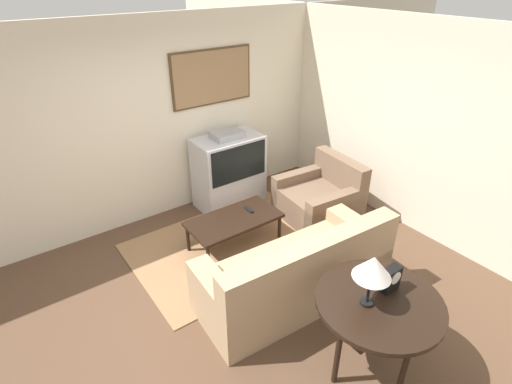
{
  "coord_description": "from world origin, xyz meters",
  "views": [
    {
      "loc": [
        -1.84,
        -2.74,
        3.17
      ],
      "look_at": [
        0.66,
        0.71,
        0.75
      ],
      "focal_mm": 28.0,
      "sensor_mm": 36.0,
      "label": 1
    }
  ],
  "objects_px": {
    "couch": "(297,275)",
    "coffee_table": "(234,221)",
    "console_table": "(379,307)",
    "armchair": "(320,199)",
    "table_lamp": "(373,268)",
    "mantel_clock": "(391,279)",
    "tv": "(229,171)"
  },
  "relations": [
    {
      "from": "mantel_clock",
      "to": "coffee_table",
      "type": "bearing_deg",
      "value": 94.42
    },
    {
      "from": "coffee_table",
      "to": "tv",
      "type": "bearing_deg",
      "value": 60.57
    },
    {
      "from": "tv",
      "to": "mantel_clock",
      "type": "xyz_separation_m",
      "value": [
        -0.37,
        -3.1,
        0.35
      ]
    },
    {
      "from": "tv",
      "to": "table_lamp",
      "type": "height_order",
      "value": "table_lamp"
    },
    {
      "from": "console_table",
      "to": "table_lamp",
      "type": "relative_size",
      "value": 2.23
    },
    {
      "from": "console_table",
      "to": "coffee_table",
      "type": "bearing_deg",
      "value": 90.06
    },
    {
      "from": "couch",
      "to": "mantel_clock",
      "type": "relative_size",
      "value": 9.33
    },
    {
      "from": "coffee_table",
      "to": "console_table",
      "type": "relative_size",
      "value": 1.1
    },
    {
      "from": "couch",
      "to": "console_table",
      "type": "distance_m",
      "value": 1.09
    },
    {
      "from": "couch",
      "to": "armchair",
      "type": "xyz_separation_m",
      "value": [
        1.37,
        1.06,
        -0.05
      ]
    },
    {
      "from": "couch",
      "to": "mantel_clock",
      "type": "height_order",
      "value": "mantel_clock"
    },
    {
      "from": "tv",
      "to": "couch",
      "type": "xyz_separation_m",
      "value": [
        -0.52,
        -2.12,
        -0.22
      ]
    },
    {
      "from": "tv",
      "to": "armchair",
      "type": "bearing_deg",
      "value": -51.41
    },
    {
      "from": "armchair",
      "to": "console_table",
      "type": "height_order",
      "value": "armchair"
    },
    {
      "from": "coffee_table",
      "to": "console_table",
      "type": "distance_m",
      "value": 2.22
    },
    {
      "from": "armchair",
      "to": "coffee_table",
      "type": "xyz_separation_m",
      "value": [
        -1.38,
        0.11,
        0.11
      ]
    },
    {
      "from": "coffee_table",
      "to": "console_table",
      "type": "height_order",
      "value": "console_table"
    },
    {
      "from": "armchair",
      "to": "couch",
      "type": "bearing_deg",
      "value": -46.94
    },
    {
      "from": "coffee_table",
      "to": "mantel_clock",
      "type": "relative_size",
      "value": 5.11
    },
    {
      "from": "console_table",
      "to": "mantel_clock",
      "type": "height_order",
      "value": "mantel_clock"
    },
    {
      "from": "tv",
      "to": "table_lamp",
      "type": "relative_size",
      "value": 2.45
    },
    {
      "from": "couch",
      "to": "coffee_table",
      "type": "height_order",
      "value": "couch"
    },
    {
      "from": "coffee_table",
      "to": "mantel_clock",
      "type": "distance_m",
      "value": 2.21
    },
    {
      "from": "table_lamp",
      "to": "mantel_clock",
      "type": "distance_m",
      "value": 0.38
    },
    {
      "from": "tv",
      "to": "table_lamp",
      "type": "bearing_deg",
      "value": -101.84
    },
    {
      "from": "console_table",
      "to": "mantel_clock",
      "type": "relative_size",
      "value": 4.65
    },
    {
      "from": "couch",
      "to": "coffee_table",
      "type": "distance_m",
      "value": 1.18
    },
    {
      "from": "armchair",
      "to": "mantel_clock",
      "type": "distance_m",
      "value": 2.45
    },
    {
      "from": "table_lamp",
      "to": "tv",
      "type": "bearing_deg",
      "value": 78.16
    },
    {
      "from": "console_table",
      "to": "armchair",
      "type": "bearing_deg",
      "value": 56.42
    },
    {
      "from": "tv",
      "to": "table_lamp",
      "type": "distance_m",
      "value": 3.22
    },
    {
      "from": "tv",
      "to": "console_table",
      "type": "relative_size",
      "value": 1.1
    }
  ]
}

